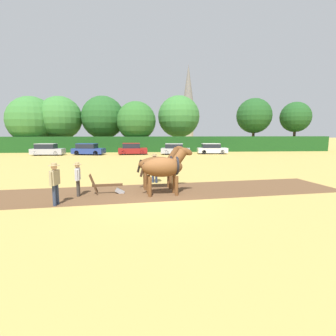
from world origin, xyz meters
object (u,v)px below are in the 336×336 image
(draft_horse_lead_left, at_px, (164,167))
(tree_far_right, at_px, (295,117))
(parked_car_center_left, at_px, (132,149))
(parked_car_center_right, at_px, (212,149))
(parked_car_left, at_px, (88,149))
(tree_center_right, at_px, (179,117))
(draft_horse_lead_right, at_px, (160,164))
(tree_center, at_px, (136,121))
(tree_left, at_px, (60,118))
(church_spire, at_px, (188,103))
(farmer_beside_team, at_px, (155,166))
(farmer_onlooker_left, at_px, (55,180))
(plow, at_px, (110,187))
(tree_center_left, at_px, (103,118))
(tree_far_left, at_px, (31,120))
(farmer_at_plow, at_px, (78,177))
(tree_right, at_px, (254,116))
(parked_car_far_left, at_px, (47,150))
(parked_car_center, at_px, (175,149))

(draft_horse_lead_left, bearing_deg, tree_far_right, 44.49)
(draft_horse_lead_left, relative_size, parked_car_center_left, 0.68)
(tree_far_right, height_order, parked_car_center_right, tree_far_right)
(parked_car_left, bearing_deg, tree_center_right, 45.81)
(tree_far_right, bearing_deg, draft_horse_lead_right, -129.79)
(parked_car_center_right, bearing_deg, draft_horse_lead_left, -105.27)
(tree_center, distance_m, tree_far_right, 26.43)
(tree_left, height_order, church_spire, church_spire)
(draft_horse_lead_right, bearing_deg, parked_car_left, 104.66)
(farmer_beside_team, distance_m, farmer_onlooker_left, 6.34)
(tree_left, bearing_deg, plow, -68.27)
(tree_center_left, relative_size, plow, 5.13)
(tree_far_left, relative_size, tree_center_right, 0.94)
(parked_car_left, relative_size, parked_car_center_right, 1.05)
(farmer_at_plow, xyz_separation_m, farmer_beside_team, (3.77, 3.09, 0.10))
(plow, height_order, farmer_beside_team, farmer_beside_team)
(draft_horse_lead_right, distance_m, parked_car_center_left, 22.15)
(draft_horse_lead_left, bearing_deg, tree_right, 53.92)
(tree_far_left, height_order, farmer_onlooker_left, tree_far_left)
(tree_far_left, xyz_separation_m, parked_car_far_left, (5.17, -7.93, -4.16))
(tree_center, xyz_separation_m, parked_car_center_right, (10.86, -6.50, -4.09))
(tree_center, relative_size, tree_right, 0.92)
(parked_car_center_right, bearing_deg, tree_left, 164.64)
(plow, bearing_deg, farmer_beside_team, 42.79)
(parked_car_center_left, bearing_deg, farmer_onlooker_left, -97.00)
(tree_center_left, relative_size, parked_car_center, 2.16)
(tree_center_right, height_order, farmer_onlooker_left, tree_center_right)
(tree_far_left, relative_size, parked_car_center, 2.09)
(plow, bearing_deg, tree_right, 49.81)
(tree_center_right, bearing_deg, tree_left, -176.88)
(tree_left, distance_m, parked_car_center, 20.46)
(tree_right, xyz_separation_m, draft_horse_lead_right, (-16.85, -28.93, -4.36))
(tree_center_left, bearing_deg, tree_center_right, 4.11)
(tree_center_right, relative_size, farmer_beside_team, 5.18)
(tree_far_left, distance_m, farmer_onlooker_left, 35.83)
(tree_far_right, distance_m, parked_car_far_left, 38.80)
(draft_horse_lead_right, relative_size, plow, 1.60)
(tree_center, xyz_separation_m, draft_horse_lead_right, (2.61, -28.74, -3.44))
(tree_center, distance_m, parked_car_left, 10.12)
(plow, distance_m, parked_car_center_right, 25.69)
(farmer_beside_team, xyz_separation_m, farmer_onlooker_left, (-4.29, -4.67, 0.02))
(draft_horse_lead_right, bearing_deg, parked_car_center, 74.82)
(church_spire, xyz_separation_m, parked_car_center_right, (-1.18, -31.36, -9.68))
(tree_left, height_order, parked_car_center, tree_left)
(tree_center, height_order, farmer_at_plow, tree_center)
(parked_car_far_left, relative_size, parked_car_left, 0.94)
(parked_car_center_left, bearing_deg, parked_car_center_right, -1.70)
(tree_left, height_order, farmer_at_plow, tree_left)
(tree_far_left, relative_size, parked_car_far_left, 2.07)
(draft_horse_lead_right, relative_size, parked_car_far_left, 0.66)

